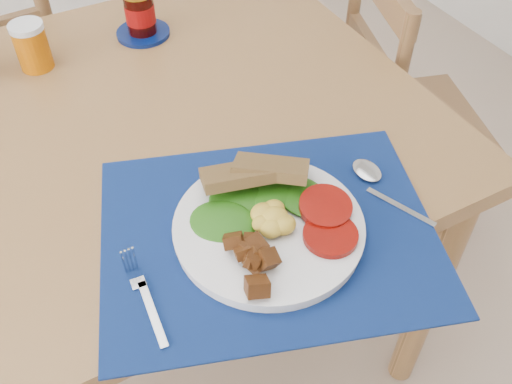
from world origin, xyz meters
TOP-DOWN VIEW (x-y plane):
  - table at (0.00, 0.20)m, footprint 1.40×0.90m
  - chair_end at (0.89, 0.27)m, footprint 0.46×0.47m
  - placemat at (0.25, -0.15)m, footprint 0.59×0.53m
  - breakfast_plate at (0.25, -0.16)m, footprint 0.28×0.28m
  - fork at (0.05, -0.17)m, footprint 0.02×0.16m
  - spoon at (0.46, -0.14)m, footprint 0.06×0.18m
  - juice_glass at (0.05, 0.45)m, footprint 0.07×0.07m
  - jam_on_saucer at (0.28, 0.47)m, footprint 0.12×0.12m

SIDE VIEW (x-z plane):
  - chair_end at x=0.89m, z-range 0.02..1.04m
  - table at x=0.00m, z-range 0.29..1.04m
  - placemat at x=0.25m, z-range 0.75..0.75m
  - fork at x=0.05m, z-range 0.75..0.76m
  - spoon at x=0.46m, z-range 0.75..0.76m
  - breakfast_plate at x=0.25m, z-range 0.74..0.81m
  - juice_glass at x=0.05m, z-range 0.75..0.84m
  - jam_on_saucer at x=0.28m, z-range 0.74..0.85m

